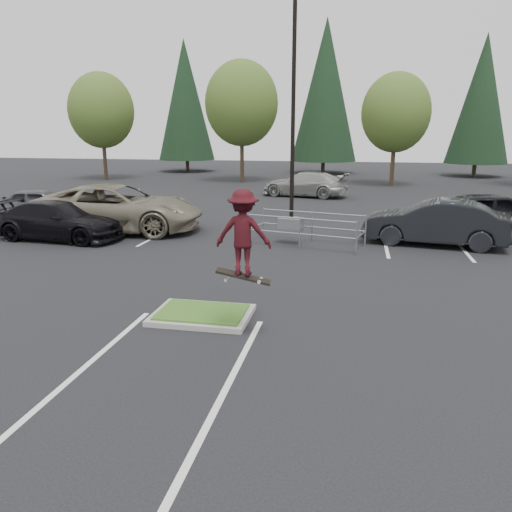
% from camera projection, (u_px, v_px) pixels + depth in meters
% --- Properties ---
extents(ground, '(120.00, 120.00, 0.00)m').
position_uv_depth(ground, '(202.00, 318.00, 11.39)').
color(ground, black).
rests_on(ground, ground).
extents(grass_median, '(2.20, 1.60, 0.16)m').
position_uv_depth(grass_median, '(202.00, 314.00, 11.37)').
color(grass_median, '#99978E').
rests_on(grass_median, ground).
extents(stall_lines, '(22.62, 17.60, 0.01)m').
position_uv_depth(stall_lines, '(216.00, 253.00, 17.38)').
color(stall_lines, white).
rests_on(stall_lines, ground).
extents(light_pole, '(0.70, 0.60, 10.12)m').
position_uv_depth(light_pole, '(293.00, 121.00, 21.59)').
color(light_pole, '#99978E').
rests_on(light_pole, ground).
extents(decid_a, '(5.44, 5.44, 8.91)m').
position_uv_depth(decid_a, '(102.00, 113.00, 42.00)').
color(decid_a, '#38281C').
rests_on(decid_a, ground).
extents(decid_b, '(5.89, 5.89, 9.64)m').
position_uv_depth(decid_b, '(242.00, 106.00, 40.08)').
color(decid_b, '#38281C').
rests_on(decid_b, ground).
extents(decid_c, '(5.12, 5.12, 8.38)m').
position_uv_depth(decid_c, '(396.00, 115.00, 37.34)').
color(decid_c, '#38281C').
rests_on(decid_c, ground).
extents(conif_a, '(5.72, 5.72, 13.00)m').
position_uv_depth(conif_a, '(185.00, 100.00, 50.34)').
color(conif_a, '#38281C').
rests_on(conif_a, ground).
extents(conif_b, '(6.38, 6.38, 14.50)m').
position_uv_depth(conif_b, '(325.00, 91.00, 47.98)').
color(conif_b, '#38281C').
rests_on(conif_b, ground).
extents(conif_c, '(5.50, 5.50, 12.50)m').
position_uv_depth(conif_c, '(482.00, 99.00, 44.62)').
color(conif_c, '#38281C').
rests_on(conif_c, ground).
extents(cart_corral, '(4.36, 2.37, 1.17)m').
position_uv_depth(cart_corral, '(294.00, 225.00, 18.58)').
color(cart_corral, '#94969C').
rests_on(cart_corral, ground).
extents(skateboarder, '(1.11, 0.66, 1.87)m').
position_uv_depth(skateboarder, '(243.00, 233.00, 9.67)').
color(skateboarder, black).
rests_on(skateboarder, ground).
extents(car_l_tan, '(7.40, 3.98, 1.98)m').
position_uv_depth(car_l_tan, '(116.00, 208.00, 20.88)').
color(car_l_tan, gray).
rests_on(car_l_tan, ground).
extents(car_l_black, '(5.28, 2.47, 1.49)m').
position_uv_depth(car_l_black, '(58.00, 221.00, 19.38)').
color(car_l_black, black).
rests_on(car_l_black, ground).
extents(car_l_grey, '(4.63, 2.75, 1.48)m').
position_uv_depth(car_l_grey, '(40.00, 204.00, 23.89)').
color(car_l_grey, '#45474C').
rests_on(car_l_grey, ground).
extents(car_r_charc, '(5.38, 2.62, 1.70)m').
position_uv_depth(car_r_charc, '(435.00, 222.00, 18.45)').
color(car_r_charc, black).
rests_on(car_r_charc, ground).
extents(car_r_black, '(5.56, 3.17, 1.78)m').
position_uv_depth(car_r_black, '(473.00, 214.00, 20.01)').
color(car_r_black, black).
rests_on(car_r_black, ground).
extents(car_far_silver, '(5.82, 3.37, 1.59)m').
position_uv_depth(car_far_silver, '(306.00, 184.00, 32.09)').
color(car_far_silver, '#A1A09C').
rests_on(car_far_silver, ground).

